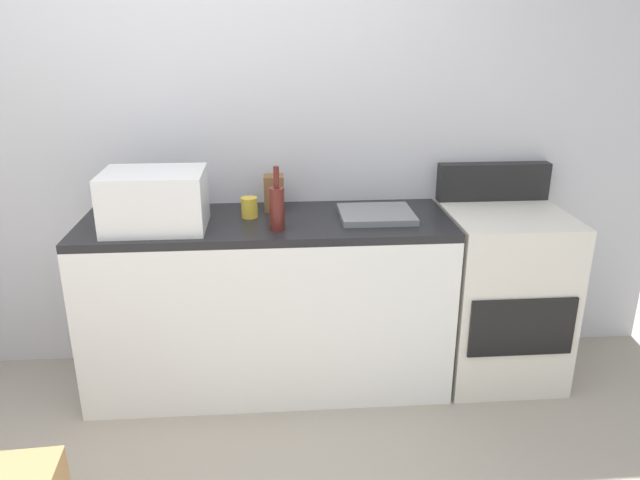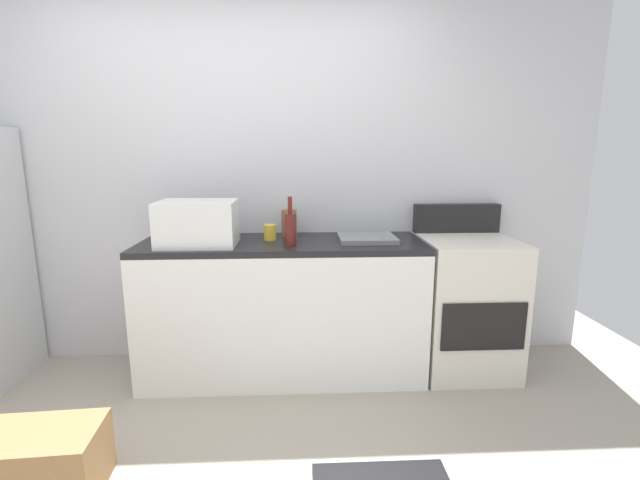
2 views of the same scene
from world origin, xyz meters
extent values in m
cube|color=silver|center=(0.00, 1.55, 1.30)|extent=(5.00, 0.10, 2.60)
cube|color=white|center=(0.30, 1.20, 0.43)|extent=(1.80, 0.60, 0.86)
cube|color=black|center=(0.30, 1.20, 0.88)|extent=(1.80, 0.60, 0.04)
cube|color=silver|center=(1.52, 1.20, 0.45)|extent=(0.60, 0.60, 0.90)
cube|color=black|center=(1.52, 0.90, 0.42)|extent=(0.52, 0.02, 0.30)
cube|color=black|center=(1.52, 1.46, 1.00)|extent=(0.60, 0.08, 0.20)
cube|color=white|center=(-0.21, 1.11, 1.04)|extent=(0.46, 0.34, 0.27)
cube|color=slate|center=(0.84, 1.20, 0.92)|extent=(0.36, 0.32, 0.03)
cylinder|color=#591E19|center=(0.36, 1.04, 1.00)|extent=(0.07, 0.07, 0.20)
cylinder|color=#591E19|center=(0.36, 1.04, 1.15)|extent=(0.03, 0.03, 0.10)
cylinder|color=gold|center=(0.22, 1.24, 0.95)|extent=(0.08, 0.08, 0.10)
cube|color=brown|center=(0.34, 1.36, 0.99)|extent=(0.10, 0.10, 0.18)
cube|color=olive|center=(-0.74, 0.16, 0.15)|extent=(0.58, 0.36, 0.30)
camera|label=1|loc=(0.34, -1.62, 1.80)|focal=33.93mm
camera|label=2|loc=(0.40, -1.53, 1.46)|focal=24.46mm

